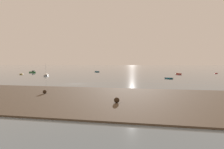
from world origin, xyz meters
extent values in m
plane|color=slate|center=(0.00, 0.00, 0.00)|extent=(800.00, 800.00, 0.00)
cube|color=#4C3D2D|center=(-3.50, -19.58, 0.09)|extent=(268.60, 23.89, 0.19)
sphere|color=#2D2116|center=(1.14, -17.80, 0.52)|extent=(0.67, 0.67, 0.67)
sphere|color=#2D2116|center=(15.02, -23.13, 0.57)|extent=(0.76, 0.76, 0.76)
ellipsoid|color=red|center=(54.27, 62.27, 0.13)|extent=(1.39, 3.65, 0.57)
cube|color=silver|center=(54.27, 62.27, 0.37)|extent=(1.35, 3.36, 0.08)
cube|color=silver|center=(54.27, 62.27, 0.28)|extent=(1.12, 0.28, 0.06)
ellipsoid|color=red|center=(33.66, 50.95, 0.16)|extent=(3.21, 4.83, 0.72)
cube|color=brown|center=(33.66, 50.95, 0.47)|extent=(3.04, 4.48, 0.10)
cube|color=brown|center=(33.66, 50.95, 0.36)|extent=(1.41, 0.81, 0.07)
ellipsoid|color=gray|center=(-24.27, 27.39, 0.17)|extent=(2.40, 5.10, 0.84)
cube|color=silver|center=(-24.27, 27.39, 0.51)|extent=(2.11, 4.35, 0.08)
cube|color=silver|center=(-24.23, 27.15, 0.74)|extent=(1.04, 1.32, 0.30)
cylinder|color=#B7BABF|center=(-24.19, 26.96, 2.91)|extent=(0.08, 0.08, 4.65)
cylinder|color=beige|center=(-24.39, 27.99, 1.06)|extent=(0.66, 2.68, 0.17)
ellipsoid|color=#197084|center=(-12.40, 66.85, 0.16)|extent=(4.34, 3.93, 0.69)
cube|color=#33383F|center=(-12.40, 66.85, 0.45)|extent=(4.05, 3.69, 0.09)
cube|color=#33383F|center=(-12.40, 66.85, 0.35)|extent=(1.07, 1.22, 0.07)
cube|color=#23602D|center=(-46.52, 51.15, 0.19)|extent=(4.17, 2.84, 0.76)
cone|color=#23602D|center=(-44.63, 50.45, 0.19)|extent=(1.66, 1.84, 1.52)
cube|color=#33383F|center=(-46.47, 51.14, 0.47)|extent=(4.26, 2.90, 0.08)
cube|color=#33383F|center=(-45.65, 50.83, 0.86)|extent=(1.29, 1.45, 0.59)
cube|color=#384751|center=(-45.22, 50.67, 0.91)|extent=(0.60, 1.15, 0.47)
cube|color=black|center=(-48.28, 51.81, 0.30)|extent=(0.33, 0.37, 0.54)
ellipsoid|color=#197084|center=(26.31, 22.77, 0.12)|extent=(3.39, 2.59, 0.52)
cube|color=black|center=(26.31, 22.77, 0.33)|extent=(3.15, 2.44, 0.07)
cube|color=black|center=(26.31, 22.77, 0.26)|extent=(0.68, 0.97, 0.05)
ellipsoid|color=gold|center=(-42.43, 35.67, 0.15)|extent=(3.98, 4.07, 0.67)
cube|color=silver|center=(-42.43, 35.67, 0.44)|extent=(3.73, 3.81, 0.09)
cube|color=silver|center=(-42.43, 35.67, 0.34)|extent=(1.13, 1.10, 0.07)
camera|label=1|loc=(19.35, -49.04, 5.71)|focal=31.06mm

